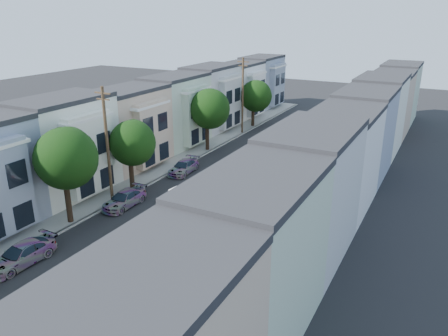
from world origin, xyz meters
name	(u,v)px	position (x,y,z in m)	size (l,w,h in m)	color
ground	(158,228)	(0.00, 0.00, 0.00)	(160.00, 160.00, 0.00)	black
road_slab	(242,169)	(0.00, 15.00, 0.01)	(12.00, 70.00, 0.02)	black
curb_left	(194,160)	(-6.05, 15.00, 0.07)	(0.30, 70.00, 0.15)	gray
curb_right	(297,178)	(6.05, 15.00, 0.07)	(0.30, 70.00, 0.15)	gray
sidewalk_left	(184,158)	(-7.35, 15.00, 0.07)	(2.60, 70.00, 0.15)	gray
sidewalk_right	(310,181)	(7.35, 15.00, 0.07)	(2.60, 70.00, 0.15)	gray
centerline	(242,169)	(0.00, 15.00, 0.00)	(0.12, 70.00, 0.01)	gold
townhouse_row_left	(157,154)	(-11.15, 15.00, 0.00)	(5.00, 70.00, 8.50)	white
townhouse_row_right	(349,188)	(11.15, 15.00, 0.00)	(5.00, 70.00, 8.50)	white
tree_b	(65,159)	(-6.30, -2.51, 5.42)	(4.70, 4.70, 7.80)	black
tree_c	(132,143)	(-6.30, 5.08, 4.63)	(4.15, 4.15, 6.73)	black
tree_d	(209,109)	(-6.30, 19.04, 5.10)	(4.70, 4.70, 7.47)	black
tree_e	(255,96)	(-6.30, 32.19, 4.46)	(4.48, 4.48, 6.72)	black
tree_far_r	(343,116)	(6.90, 29.24, 3.64)	(3.10, 3.10, 5.23)	black
utility_pole_near	(108,146)	(-6.30, 2.00, 5.15)	(1.60, 0.26, 10.00)	#42301E
utility_pole_far	(243,96)	(-6.30, 28.00, 5.15)	(1.60, 0.26, 10.00)	#42301E
fedex_truck	(203,196)	(1.78, 3.87, 1.58)	(2.27, 5.91, 2.83)	white
lead_sedan	(262,166)	(2.13, 15.33, 0.61)	(1.44, 3.75, 1.22)	black
parked_left_b	(22,255)	(-4.90, -8.31, 0.69)	(1.92, 4.57, 1.37)	#09183B
parked_left_c	(124,199)	(-4.90, 1.94, 0.66)	(1.85, 4.39, 1.32)	silver
parked_left_d	(184,167)	(-4.90, 11.22, 0.64)	(1.80, 4.28, 1.28)	#3D0306
parked_right_a	(146,294)	(4.90, -7.84, 0.63)	(1.33, 3.78, 1.26)	slate
parked_right_b	(183,260)	(4.90, -3.95, 0.74)	(1.76, 4.58, 1.49)	#BAB9BC
parked_right_c	(302,157)	(4.90, 19.75, 0.72)	(2.39, 5.19, 1.44)	black
parked_right_d	(324,138)	(4.90, 28.58, 0.69)	(1.62, 4.23, 1.37)	black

